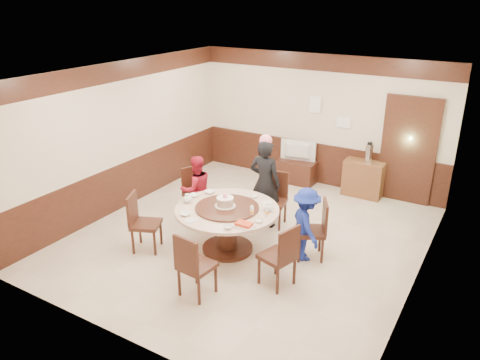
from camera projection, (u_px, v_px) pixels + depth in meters
The scene contains 31 objects.
room at pixel (250, 179), 7.71m from camera, with size 6.00×6.04×2.84m.
banquet_table at pixel (227, 221), 7.52m from camera, with size 1.66×1.66×0.78m.
chair_0 at pixel (311, 240), 7.40m from camera, with size 0.60×0.59×0.97m.
chair_1 at pixel (273, 209), 8.45m from camera, with size 0.51×0.52×0.97m.
chair_2 at pixel (197, 203), 8.71m from camera, with size 0.60×0.59×0.97m.
chair_3 at pixel (145, 232), 7.63m from camera, with size 0.59×0.58×0.97m.
chair_4 at pixel (196, 276), 6.46m from camera, with size 0.48×0.49×0.97m.
chair_5 at pixel (278, 266), 6.69m from camera, with size 0.55×0.54×0.97m.
person_standing at pixel (265, 183), 8.27m from camera, with size 0.59×0.39×1.62m, color black.
person_red at pixel (196, 189), 8.48m from camera, with size 0.61×0.48×1.26m, color #A4152A.
person_blue at pixel (306, 224), 7.26m from camera, with size 0.77×0.44×1.19m, color navy.
birthday_cake at pixel (225, 202), 7.42m from camera, with size 0.33×0.33×0.22m.
teapot_left at pixel (187, 199), 7.63m from camera, with size 0.17×0.15×0.13m, color white.
teapot_right at pixel (268, 208), 7.32m from camera, with size 0.17×0.15×0.13m, color white.
bowl_0 at pixel (210, 192), 8.00m from camera, with size 0.17×0.17×0.04m, color white.
bowl_1 at pixel (228, 227), 6.79m from camera, with size 0.14×0.14×0.04m, color white.
bowl_2 at pixel (185, 214), 7.20m from camera, with size 0.16×0.16×0.04m, color white.
bowl_3 at pixel (259, 221), 6.98m from camera, with size 0.12×0.12×0.04m, color white.
bowl_4 at pixel (194, 195), 7.87m from camera, with size 0.16×0.16×0.04m, color white.
bowl_5 at pixel (254, 196), 7.83m from camera, with size 0.12×0.12×0.04m, color white.
saucer_near at pixel (190, 220), 7.04m from camera, with size 0.18×0.18×0.01m, color white.
saucer_far at pixel (267, 203), 7.62m from camera, with size 0.18×0.18×0.01m, color white.
shrimp_platter at pixel (244, 225), 6.85m from camera, with size 0.30×0.20×0.06m.
bottle_0 at pixel (252, 211), 7.16m from camera, with size 0.06×0.06×0.16m, color white.
bottle_1 at pixel (267, 212), 7.14m from camera, with size 0.06×0.06×0.16m, color white.
tv_stand at pixel (296, 172), 10.38m from camera, with size 0.85×0.45×0.50m, color #381A11.
television at pixel (297, 151), 10.20m from camera, with size 0.78×0.10×0.45m, color gray.
side_cabinet at pixel (363, 179), 9.65m from camera, with size 0.80×0.40×0.75m, color brown.
thermos at pixel (369, 153), 9.41m from camera, with size 0.15×0.15×0.38m, color silver.
notice_left at pixel (315, 105), 9.86m from camera, with size 0.25×0.00×0.35m, color white.
notice_right at pixel (344, 122), 9.66m from camera, with size 0.30×0.00×0.22m, color white.
Camera 1 is at (3.53, -6.23, 3.94)m, focal length 35.00 mm.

